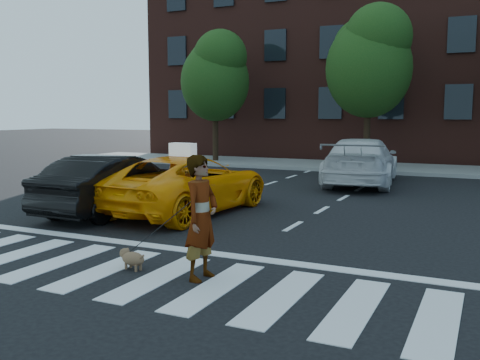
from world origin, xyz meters
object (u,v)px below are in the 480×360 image
object	(u,v)px
tree_mid	(370,58)
white_suv	(361,161)
woman	(201,218)
black_sedan	(114,184)
tree_left	(216,73)
taxi	(187,184)
dog	(131,258)

from	to	relation	value
tree_mid	white_suv	bearing A→B (deg)	-80.29
woman	black_sedan	bearing A→B (deg)	54.47
tree_left	woman	size ratio (longest dim) A/B	3.46
tree_left	white_suv	bearing A→B (deg)	-30.69
black_sedan	tree_left	bearing A→B (deg)	-73.33
taxi	white_suv	distance (m)	7.67
tree_left	tree_mid	distance (m)	7.51
tree_left	white_suv	world-z (taller)	tree_left
tree_left	white_suv	size ratio (longest dim) A/B	1.16
tree_mid	taxi	bearing A→B (deg)	-99.08
tree_mid	taxi	world-z (taller)	tree_mid
black_sedan	white_suv	size ratio (longest dim) A/B	0.79
tree_left	black_sedan	size ratio (longest dim) A/B	1.46
taxi	white_suv	size ratio (longest dim) A/B	0.92
tree_mid	black_sedan	world-z (taller)	tree_mid
tree_mid	white_suv	distance (m)	6.45
tree_left	dog	bearing A→B (deg)	-66.45
white_suv	dog	distance (m)	11.90
dog	white_suv	bearing A→B (deg)	97.44
taxi	black_sedan	bearing A→B (deg)	31.35
black_sedan	dog	xyz separation A→B (m)	(3.38, -3.84, -0.54)
white_suv	black_sedan	bearing A→B (deg)	54.66
tree_mid	black_sedan	xyz separation A→B (m)	(-3.56, -12.95, -4.12)
taxi	black_sedan	distance (m)	1.83
woman	white_suv	bearing A→B (deg)	4.85
tree_left	taxi	xyz separation A→B (m)	(5.57, -12.10, -3.72)
tree_mid	woman	size ratio (longest dim) A/B	3.78
taxi	dog	bearing A→B (deg)	114.11
dog	taxi	bearing A→B (deg)	122.89
tree_mid	dog	xyz separation A→B (m)	(-0.18, -16.79, -4.66)
tree_left	dog	xyz separation A→B (m)	(7.32, -16.79, -4.25)
taxi	black_sedan	world-z (taller)	black_sedan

